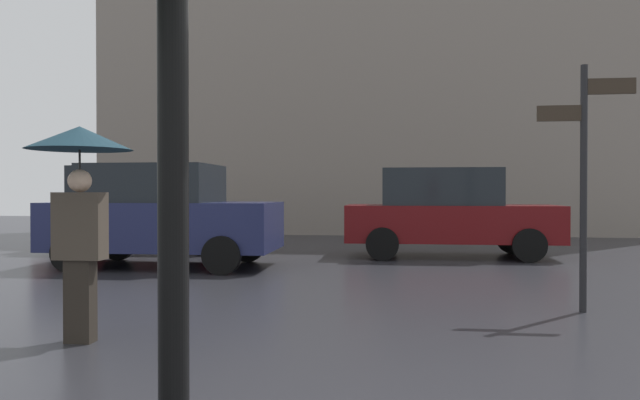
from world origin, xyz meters
The scene contains 6 objects.
pedestrian_with_umbrella centered at (-2.39, 2.58, 1.55)m, with size 0.95×0.95×1.98m.
parked_car_left centered at (1.63, 10.43, 0.96)m, with size 4.43×1.91×1.88m.
parked_car_right centered at (-3.77, 8.05, 0.97)m, with size 4.14×2.03×1.89m.
parked_car_distant centered at (-5.54, 10.90, 1.00)m, with size 4.37×1.86×1.99m.
street_signpost centered at (2.65, 4.58, 1.73)m, with size 1.08×0.08×2.84m.
building_block centered at (0.00, 17.84, 6.45)m, with size 18.78×2.70×12.90m, color gray.
Camera 1 is at (0.46, -2.62, 1.38)m, focal length 33.72 mm.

